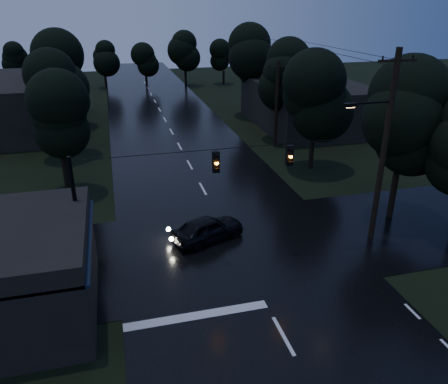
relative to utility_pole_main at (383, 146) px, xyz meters
name	(u,v)px	position (x,y,z in m)	size (l,w,h in m)	color
main_road	(180,147)	(-7.41, 19.00, -5.26)	(12.00, 120.00, 0.02)	black
cross_street	(234,246)	(-7.41, 1.00, -5.26)	(60.00, 9.00, 0.02)	black
building_far_right	(307,104)	(6.59, 23.00, -3.06)	(10.00, 14.00, 4.40)	black
building_far_left	(24,104)	(-21.41, 29.00, -2.76)	(10.00, 16.00, 5.00)	black
utility_pole_main	(383,146)	(0.00, 0.00, 0.00)	(3.50, 0.30, 10.00)	black
utility_pole_far	(277,103)	(0.89, 17.00, -1.38)	(2.00, 0.30, 7.50)	black
anchor_pole_left	(78,221)	(-14.91, 0.00, -2.26)	(0.18, 0.18, 6.00)	black
span_signals	(253,158)	(-6.85, -0.01, -0.01)	(15.00, 0.37, 1.12)	black
tree_corner_near	(406,119)	(2.59, 2.00, 0.74)	(4.48, 4.48, 9.44)	black
tree_left_a	(57,116)	(-16.41, 11.00, -0.02)	(3.92, 3.92, 8.26)	black
tree_left_b	(57,88)	(-17.01, 19.00, 0.36)	(4.20, 4.20, 8.85)	black
tree_left_c	(59,67)	(-17.61, 29.00, 0.74)	(4.48, 4.48, 9.44)	black
tree_right_a	(316,96)	(1.59, 11.00, 0.36)	(4.20, 4.20, 8.85)	black
tree_right_b	(283,74)	(2.19, 19.00, 0.74)	(4.48, 4.48, 9.44)	black
tree_right_c	(255,57)	(2.79, 29.00, 1.11)	(4.76, 4.76, 10.03)	black
car	(208,229)	(-8.61, 2.04, -4.57)	(1.63, 4.05, 1.38)	black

